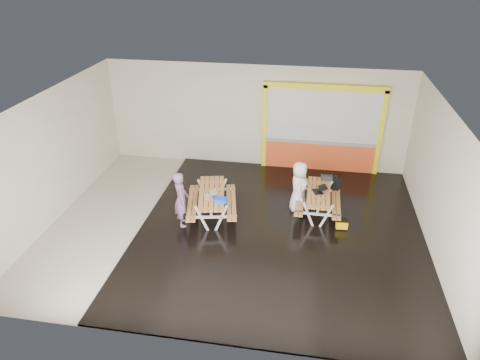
% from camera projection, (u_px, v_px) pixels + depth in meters
% --- Properties ---
extents(room, '(10.02, 8.02, 3.52)m').
position_uv_depth(room, '(234.00, 170.00, 11.13)').
color(room, beige).
rests_on(room, ground).
extents(deck, '(7.50, 7.98, 0.05)m').
position_uv_depth(deck, '(280.00, 231.00, 11.75)').
color(deck, black).
rests_on(deck, room).
extents(kiosk, '(3.88, 0.16, 3.00)m').
position_uv_depth(kiosk, '(321.00, 131.00, 14.38)').
color(kiosk, '#F15324').
rests_on(kiosk, room).
extents(picnic_table_left, '(1.70, 2.19, 0.79)m').
position_uv_depth(picnic_table_left, '(212.00, 198.00, 12.16)').
color(picnic_table_left, '#C37E3E').
rests_on(picnic_table_left, deck).
extents(picnic_table_right, '(1.26, 1.83, 0.73)m').
position_uv_depth(picnic_table_right, '(318.00, 197.00, 12.29)').
color(picnic_table_right, '#C37E3E').
rests_on(picnic_table_right, deck).
extents(person_left, '(0.56, 0.67, 1.58)m').
position_uv_depth(person_left, '(181.00, 199.00, 11.67)').
color(person_left, slate).
rests_on(person_left, deck).
extents(person_right, '(0.51, 0.76, 1.52)m').
position_uv_depth(person_right, '(299.00, 187.00, 12.38)').
color(person_right, white).
rests_on(person_right, deck).
extents(laptop_left, '(0.42, 0.40, 0.14)m').
position_uv_depth(laptop_left, '(210.00, 195.00, 11.86)').
color(laptop_left, silver).
rests_on(laptop_left, picnic_table_left).
extents(laptop_right, '(0.45, 0.42, 0.16)m').
position_uv_depth(laptop_right, '(320.00, 190.00, 12.20)').
color(laptop_right, black).
rests_on(laptop_right, picnic_table_right).
extents(blue_pouch, '(0.33, 0.23, 0.10)m').
position_uv_depth(blue_pouch, '(221.00, 200.00, 11.63)').
color(blue_pouch, blue).
rests_on(blue_pouch, picnic_table_left).
extents(toolbox, '(0.33, 0.19, 0.19)m').
position_uv_depth(toolbox, '(327.00, 177.00, 12.82)').
color(toolbox, black).
rests_on(toolbox, picnic_table_right).
extents(backpack, '(0.27, 0.21, 0.40)m').
position_uv_depth(backpack, '(336.00, 182.00, 12.85)').
color(backpack, black).
rests_on(backpack, picnic_table_right).
extents(dark_case, '(0.46, 0.40, 0.14)m').
position_uv_depth(dark_case, '(304.00, 210.00, 12.51)').
color(dark_case, black).
rests_on(dark_case, deck).
extents(fluke_bag, '(0.33, 0.23, 0.28)m').
position_uv_depth(fluke_bag, '(342.00, 224.00, 11.76)').
color(fluke_bag, black).
rests_on(fluke_bag, deck).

